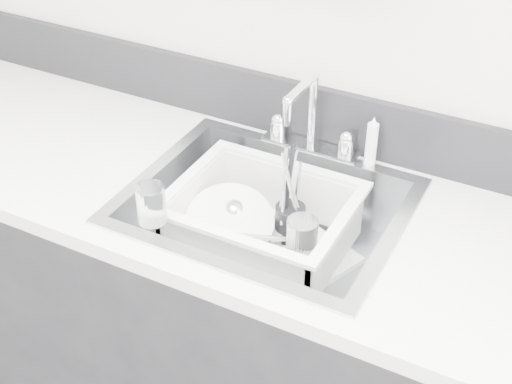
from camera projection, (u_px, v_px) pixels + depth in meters
The scene contains 12 objects.
counter_run at pixel (265, 338), 1.93m from camera, with size 3.20×0.62×0.92m.
backsplash at pixel (319, 116), 1.83m from camera, with size 3.20×0.02×0.16m, color black.
sink at pixel (266, 232), 1.71m from camera, with size 0.64×0.52×0.20m, color silver, non-canonical shape.
faucet at pixel (310, 132), 1.80m from camera, with size 0.26×0.18×0.23m.
side_sprayer at pixel (372, 142), 1.74m from camera, with size 0.03×0.03×0.14m, color white.
wash_tub at pixel (262, 223), 1.73m from camera, with size 0.43×0.35×0.17m, color white, non-canonical shape.
plate_stack at pixel (233, 232), 1.77m from camera, with size 0.27×0.26×0.11m.
utensil_cup at pixel (290, 219), 1.76m from camera, with size 0.08×0.08×0.25m.
ladle at pixel (238, 234), 1.75m from camera, with size 0.26×0.09×0.07m, color silver, non-canonical shape.
tumbler_in_tub at pixel (302, 239), 1.70m from camera, with size 0.08×0.08×0.11m, color white.
tumbler_counter at pixel (151, 204), 1.58m from camera, with size 0.07×0.07×0.09m, color white.
bowl_small at pixel (270, 275), 1.65m from camera, with size 0.12×0.12×0.04m, color white.
Camera 1 is at (0.60, -0.00, 1.91)m, focal length 50.00 mm.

